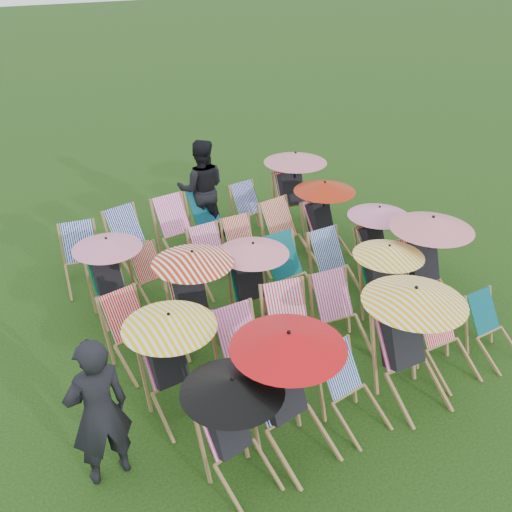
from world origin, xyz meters
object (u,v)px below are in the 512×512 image
deckchair_0 (236,430)px  deckchair_29 (295,189)px  person_left (99,412)px  person_rear (202,189)px  deckchair_5 (495,330)px

deckchair_0 → deckchair_29: deckchair_29 is taller
person_left → person_rear: 5.55m
deckchair_5 → person_rear: 5.48m
deckchair_29 → person_left: bearing=-132.3°
deckchair_5 → person_left: bearing=171.2°
deckchair_29 → deckchair_0: bearing=-120.4°
deckchair_0 → person_left: person_left is taller
deckchair_29 → deckchair_5: bearing=-80.8°
person_left → deckchair_29: bearing=-145.0°
deckchair_29 → person_left: (-5.07, -3.90, 0.11)m
deckchair_5 → deckchair_0: bearing=179.2°
deckchair_29 → person_rear: person_rear is taller
deckchair_5 → deckchair_29: bearing=89.2°
person_left → person_rear: bearing=-129.9°
deckchair_5 → person_rear: (-1.62, 5.20, 0.52)m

